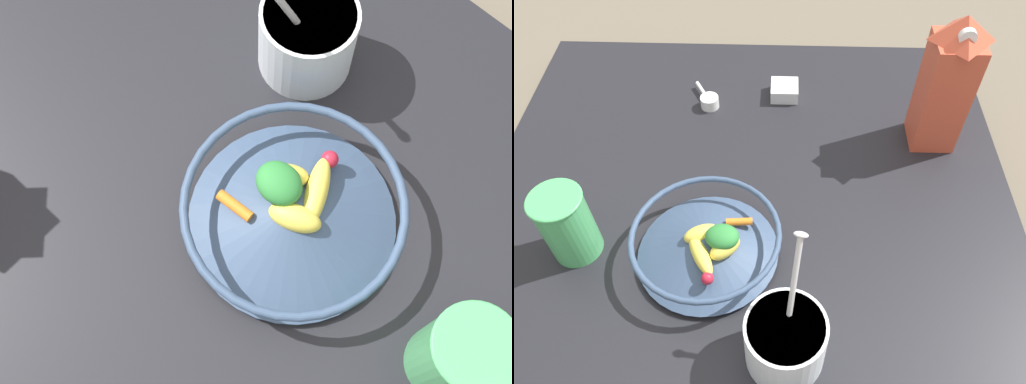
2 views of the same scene
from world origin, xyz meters
The scene contains 8 objects.
ground_plane centered at (0.00, 0.00, 0.00)m, with size 6.00×6.00×0.00m, color #665B4C.
countertop centered at (0.00, 0.00, 0.02)m, with size 0.98×0.98×0.05m.
fruit_bowl centered at (-0.06, -0.11, 0.09)m, with size 0.25×0.25×0.08m.
milk_carton centered at (0.36, 0.18, 0.19)m, with size 0.08×0.08×0.28m.
yogurt_tub centered at (0.07, -0.28, 0.11)m, with size 0.11×0.13×0.22m.
drinking_cup centered at (-0.28, -0.11, 0.12)m, with size 0.09×0.09×0.13m.
spice_jar centered at (0.06, 0.30, 0.06)m, with size 0.06×0.06×0.03m.
measuring_scoop centered at (-0.10, 0.26, 0.06)m, with size 0.06×0.08×0.03m.
Camera 2 is at (0.06, -0.56, 0.77)m, focal length 35.00 mm.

